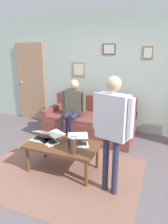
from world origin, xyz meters
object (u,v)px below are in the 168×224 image
at_px(laptop_right, 42,137).
at_px(person_seated, 73,106).
at_px(laptop_left, 52,139).
at_px(laptop_center, 78,142).
at_px(french_press, 73,145).
at_px(couch, 90,123).
at_px(coffee_table, 63,147).
at_px(person_standing, 112,122).
at_px(interior_door, 32,82).

height_order(laptop_right, person_seated, person_seated).
bearing_deg(laptop_left, person_seated, -82.08).
height_order(laptop_center, french_press, french_press).
distance_m(couch, person_seated, 0.57).
height_order(coffee_table, french_press, french_press).
distance_m(laptop_left, french_press, 0.53).
distance_m(laptop_center, person_seated, 1.29).
relative_size(laptop_left, laptop_right, 1.34).
relative_size(laptop_center, person_standing, 0.27).
bearing_deg(laptop_center, laptop_left, 8.82).
bearing_deg(person_seated, interior_door, -26.64).
bearing_deg(french_press, person_standing, 176.14).
height_order(interior_door, person_standing, interior_door).
distance_m(interior_door, coffee_table, 2.87).
height_order(interior_door, laptop_right, interior_door).
bearing_deg(french_press, coffee_table, -35.56).
distance_m(interior_door, laptop_center, 2.95).
height_order(interior_door, laptop_left, interior_door).
xyz_separation_m(person_standing, person_seated, (1.21, -1.44, -0.29)).
height_order(interior_door, coffee_table, interior_door).
height_order(coffee_table, laptop_right, laptop_right).
xyz_separation_m(laptop_center, french_press, (-0.04, 0.29, 0.08)).
bearing_deg(coffee_table, french_press, 144.44).
relative_size(interior_door, french_press, 7.37).
xyz_separation_m(laptop_right, french_press, (-0.67, 0.22, 0.08)).
bearing_deg(interior_door, coffee_table, 134.30).
bearing_deg(person_standing, couch, -61.73).
xyz_separation_m(french_press, person_seated, (0.64, -1.40, 0.14)).
bearing_deg(laptop_right, coffee_table, 175.96).
bearing_deg(french_press, laptop_right, -18.47).
height_order(couch, person_seated, person_seated).
distance_m(laptop_left, person_seated, 1.22).
xyz_separation_m(laptop_left, french_press, (-0.48, 0.22, 0.08)).
bearing_deg(laptop_left, interior_door, -48.51).
relative_size(couch, coffee_table, 1.69).
distance_m(coffee_table, laptop_left, 0.23).
relative_size(laptop_left, laptop_center, 1.01).
bearing_deg(person_standing, laptop_left, -13.85).
xyz_separation_m(laptop_left, person_seated, (0.16, -1.19, 0.22)).
height_order(laptop_left, laptop_center, laptop_left).
relative_size(interior_door, person_seated, 1.60).
distance_m(interior_door, laptop_right, 2.57).
height_order(coffee_table, laptop_left, laptop_left).
xyz_separation_m(interior_door, couch, (-1.90, 0.57, -0.72)).
bearing_deg(interior_door, french_press, 135.38).
distance_m(laptop_left, person_standing, 1.19).
bearing_deg(interior_door, person_seated, 153.36).
distance_m(laptop_right, person_standing, 1.36).
bearing_deg(person_standing, interior_door, -38.71).
relative_size(interior_door, laptop_left, 4.73).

